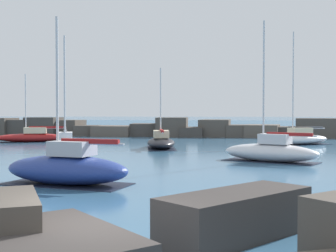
{
  "coord_description": "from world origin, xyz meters",
  "views": [
    {
      "loc": [
        2.69,
        -9.02,
        3.2
      ],
      "look_at": [
        -1.77,
        22.04,
        2.25
      ],
      "focal_mm": 50.0,
      "sensor_mm": 36.0,
      "label": 1
    }
  ],
  "objects_px": {
    "sailboat_moored_1": "(65,149)",
    "sailboat_moored_2": "(67,168)",
    "sailboat_moored_3": "(271,151)",
    "sailboat_moored_6": "(32,137)",
    "sailboat_moored_7": "(297,138)",
    "sailboat_moored_4": "(161,142)"
  },
  "relations": [
    {
      "from": "sailboat_moored_1",
      "to": "sailboat_moored_2",
      "type": "xyz_separation_m",
      "value": [
        4.07,
        -10.61,
        0.03
      ]
    },
    {
      "from": "sailboat_moored_1",
      "to": "sailboat_moored_3",
      "type": "bearing_deg",
      "value": 1.16
    },
    {
      "from": "sailboat_moored_6",
      "to": "sailboat_moored_7",
      "type": "xyz_separation_m",
      "value": [
        27.34,
        -0.08,
        0.06
      ]
    },
    {
      "from": "sailboat_moored_2",
      "to": "sailboat_moored_4",
      "type": "xyz_separation_m",
      "value": [
        0.88,
        20.82,
        -0.16
      ]
    },
    {
      "from": "sailboat_moored_1",
      "to": "sailboat_moored_7",
      "type": "height_order",
      "value": "sailboat_moored_7"
    },
    {
      "from": "sailboat_moored_6",
      "to": "sailboat_moored_7",
      "type": "bearing_deg",
      "value": -0.17
    },
    {
      "from": "sailboat_moored_4",
      "to": "sailboat_moored_7",
      "type": "height_order",
      "value": "sailboat_moored_7"
    },
    {
      "from": "sailboat_moored_3",
      "to": "sailboat_moored_6",
      "type": "distance_m",
      "value": 28.69
    },
    {
      "from": "sailboat_moored_3",
      "to": "sailboat_moored_4",
      "type": "bearing_deg",
      "value": 131.26
    },
    {
      "from": "sailboat_moored_7",
      "to": "sailboat_moored_3",
      "type": "bearing_deg",
      "value": -103.03
    },
    {
      "from": "sailboat_moored_2",
      "to": "sailboat_moored_3",
      "type": "distance_m",
      "value": 14.52
    },
    {
      "from": "sailboat_moored_2",
      "to": "sailboat_moored_4",
      "type": "distance_m",
      "value": 20.84
    },
    {
      "from": "sailboat_moored_2",
      "to": "sailboat_moored_6",
      "type": "relative_size",
      "value": 0.94
    },
    {
      "from": "sailboat_moored_1",
      "to": "sailboat_moored_4",
      "type": "distance_m",
      "value": 11.35
    },
    {
      "from": "sailboat_moored_1",
      "to": "sailboat_moored_6",
      "type": "bearing_deg",
      "value": 120.79
    },
    {
      "from": "sailboat_moored_3",
      "to": "sailboat_moored_6",
      "type": "bearing_deg",
      "value": 145.25
    },
    {
      "from": "sailboat_moored_1",
      "to": "sailboat_moored_3",
      "type": "height_order",
      "value": "sailboat_moored_3"
    },
    {
      "from": "sailboat_moored_1",
      "to": "sailboat_moored_4",
      "type": "relative_size",
      "value": 1.17
    },
    {
      "from": "sailboat_moored_6",
      "to": "sailboat_moored_4",
      "type": "bearing_deg",
      "value": -23.37
    },
    {
      "from": "sailboat_moored_3",
      "to": "sailboat_moored_6",
      "type": "xyz_separation_m",
      "value": [
        -23.58,
        16.35,
        -0.12
      ]
    },
    {
      "from": "sailboat_moored_6",
      "to": "sailboat_moored_7",
      "type": "relative_size",
      "value": 0.72
    },
    {
      "from": "sailboat_moored_1",
      "to": "sailboat_moored_7",
      "type": "xyz_separation_m",
      "value": [
        17.43,
        16.55,
        -0.07
      ]
    }
  ]
}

